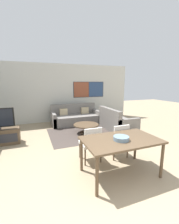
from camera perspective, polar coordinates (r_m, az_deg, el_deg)
name	(u,v)px	position (r m, az deg, el deg)	size (l,w,h in m)	color
ground_plane	(134,208)	(2.81, 16.75, -31.72)	(24.00, 24.00, 0.00)	#9E896B
wall_back	(61,93)	(7.57, -10.65, 7.17)	(7.38, 0.09, 2.80)	silver
area_rug	(86,133)	(5.81, -1.28, -7.94)	(2.75, 2.09, 0.01)	#473D38
sofa_main	(75,118)	(7.09, -5.43, -2.14)	(2.19, 0.97, 0.90)	slate
sofa_side	(116,123)	(6.25, 10.10, -4.07)	(0.97, 1.58, 0.90)	slate
coffee_table	(86,126)	(5.73, -1.29, -5.49)	(0.95, 0.95, 0.35)	brown
dining_table	(121,143)	(3.17, 11.81, -11.36)	(1.54, 0.94, 0.78)	brown
dining_chair_left	(91,142)	(3.65, 0.66, -11.35)	(0.46, 0.46, 0.88)	beige
dining_chair_centre	(119,138)	(3.93, 11.02, -9.86)	(0.46, 0.46, 0.88)	beige
fruit_bowl	(121,138)	(3.06, 11.97, -9.67)	(0.31, 0.31, 0.08)	slate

